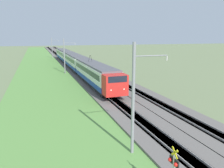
% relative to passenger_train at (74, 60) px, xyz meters
% --- Properties ---
extents(ballast_main, '(240.00, 4.40, 0.30)m').
position_rel_passenger_train_xyz_m(ballast_main, '(0.49, 0.00, -2.11)').
color(ballast_main, '#605B56').
rests_on(ballast_main, ground).
extents(ballast_adjacent, '(240.00, 4.40, 0.30)m').
position_rel_passenger_train_xyz_m(ballast_adjacent, '(0.49, -4.51, -2.11)').
color(ballast_adjacent, '#605B56').
rests_on(ballast_adjacent, ground).
extents(track_main, '(240.00, 1.57, 0.45)m').
position_rel_passenger_train_xyz_m(track_main, '(0.49, 0.00, -2.10)').
color(track_main, '#4C4238').
rests_on(track_main, ground).
extents(track_adjacent, '(240.00, 1.57, 0.45)m').
position_rel_passenger_train_xyz_m(track_adjacent, '(0.49, -4.51, -2.10)').
color(track_adjacent, '#4C4238').
rests_on(track_adjacent, ground).
extents(grass_verge, '(240.00, 12.48, 0.12)m').
position_rel_passenger_train_xyz_m(grass_verge, '(0.49, 7.04, -2.20)').
color(grass_verge, '#5B8E42').
rests_on(grass_verge, ground).
extents(passenger_train, '(59.85, 2.97, 4.86)m').
position_rel_passenger_train_xyz_m(passenger_train, '(0.00, 0.00, 0.00)').
color(passenger_train, red).
rests_on(passenger_train, ground).
extents(catenary_mast_near, '(0.22, 2.56, 7.66)m').
position_rel_passenger_train_xyz_m(catenary_mast_near, '(-40.88, 2.92, 1.71)').
color(catenary_mast_near, slate).
rests_on(catenary_mast_near, ground).
extents(catenary_mast_mid, '(0.22, 2.56, 7.52)m').
position_rel_passenger_train_xyz_m(catenary_mast_mid, '(-5.57, 2.92, 1.64)').
color(catenary_mast_mid, slate).
rests_on(catenary_mast_mid, ground).
extents(catenary_mast_far, '(0.22, 2.56, 7.58)m').
position_rel_passenger_train_xyz_m(catenary_mast_far, '(29.75, 2.92, 1.67)').
color(catenary_mast_far, slate).
rests_on(catenary_mast_far, ground).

